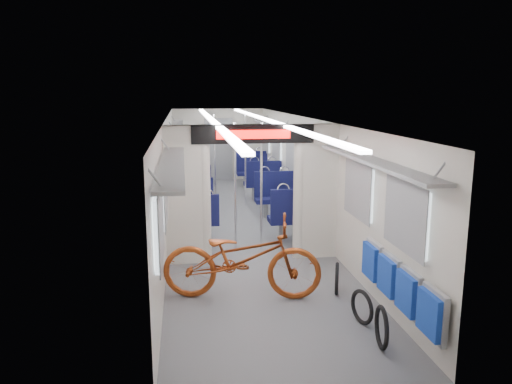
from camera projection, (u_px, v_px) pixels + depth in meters
carriage at (241, 159)px, 9.96m from camera, size 12.00×12.02×2.31m
bicycle at (242, 258)px, 6.86m from camera, size 2.30×1.16×1.15m
flip_bench at (398, 284)px, 5.92m from camera, size 0.12×2.12×0.53m
bike_hoop_a at (381, 329)px, 5.55m from camera, size 0.12×0.50×0.50m
bike_hoop_b at (362, 309)px, 6.14m from camera, size 0.16×0.44×0.44m
bike_hoop_c at (337, 280)px, 7.06m from camera, size 0.19×0.45×0.46m
seat_bay_near_left at (194, 206)px, 10.19m from camera, size 0.88×1.94×1.06m
seat_bay_near_right at (284, 201)px, 10.48m from camera, size 0.95×2.25×1.15m
seat_bay_far_left at (191, 177)px, 13.48m from camera, size 0.95×2.26×1.16m
seat_bay_far_right at (257, 172)px, 14.19m from camera, size 0.96×2.32×1.17m
stanchion_near_left at (235, 188)px, 8.87m from camera, size 0.04×0.04×2.30m
stanchion_near_right at (261, 187)px, 8.90m from camera, size 0.04×0.04×2.30m
stanchion_far_left at (215, 163)px, 11.97m from camera, size 0.04×0.04×2.30m
stanchion_far_right at (245, 161)px, 12.35m from camera, size 0.04×0.04×2.30m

